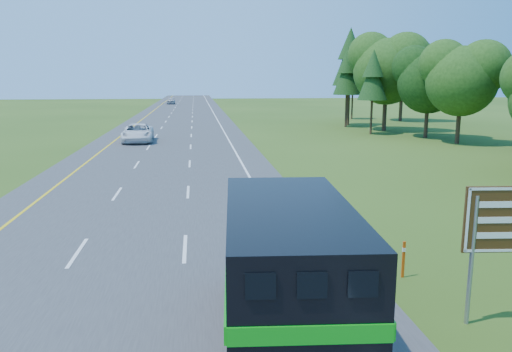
# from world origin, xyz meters

# --- Properties ---
(road) EXTENTS (15.00, 260.00, 0.04)m
(road) POSITION_xyz_m (0.00, 50.00, 0.02)
(road) COLOR #38383A
(road) RESTS_ON ground
(lane_markings) EXTENTS (11.15, 260.00, 0.01)m
(lane_markings) POSITION_xyz_m (0.00, 50.00, 0.04)
(lane_markings) COLOR yellow
(lane_markings) RESTS_ON road
(tree_wall_right) EXTENTS (16.00, 100.00, 12.00)m
(tree_wall_right) POSITION_xyz_m (26.00, 30.00, 6.00)
(tree_wall_right) COLOR #1B3B10
(tree_wall_right) RESTS_ON ground
(horse_truck) EXTENTS (2.96, 7.94, 3.45)m
(horse_truck) POSITION_xyz_m (4.13, 3.95, 1.88)
(horse_truck) COLOR black
(horse_truck) RESTS_ON road
(white_suv) EXTENTS (3.08, 6.21, 1.69)m
(white_suv) POSITION_xyz_m (-3.16, 42.25, 0.89)
(white_suv) COLOR white
(white_suv) RESTS_ON road
(far_car) EXTENTS (1.97, 4.71, 1.59)m
(far_car) POSITION_xyz_m (-3.38, 115.55, 0.84)
(far_car) COLOR #ACADB3
(far_car) RESTS_ON road
(exit_sign) EXTENTS (2.26, 0.26, 3.84)m
(exit_sign) POSITION_xyz_m (9.70, 4.61, 2.49)
(exit_sign) COLOR gray
(exit_sign) RESTS_ON ground
(delineator) EXTENTS (0.09, 0.05, 1.13)m
(delineator) POSITION_xyz_m (8.42, 7.66, 0.61)
(delineator) COLOR #D8460B
(delineator) RESTS_ON ground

